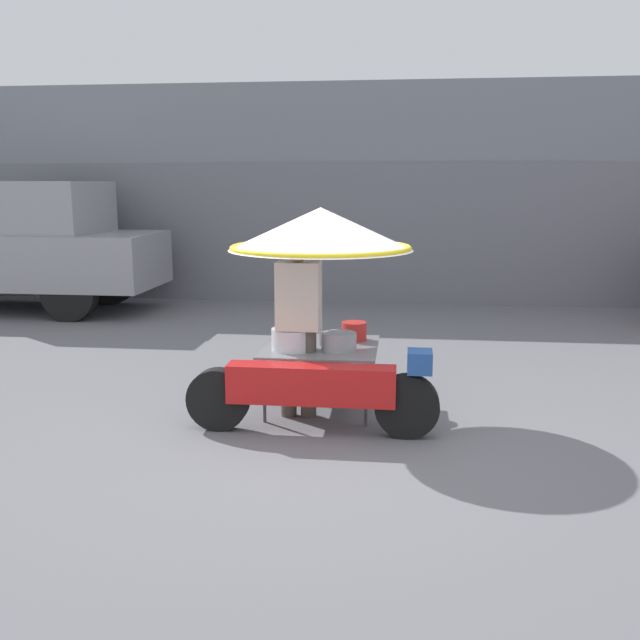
# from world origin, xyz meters

# --- Properties ---
(ground_plane) EXTENTS (36.00, 36.00, 0.00)m
(ground_plane) POSITION_xyz_m (0.00, 0.00, 0.00)
(ground_plane) COLOR slate
(shopfront_building) EXTENTS (28.00, 2.06, 3.73)m
(shopfront_building) POSITION_xyz_m (0.00, 7.78, 1.86)
(shopfront_building) COLOR gray
(shopfront_building) RESTS_ON ground
(vendor_motorcycle_cart) EXTENTS (2.12, 1.65, 1.86)m
(vendor_motorcycle_cart) POSITION_xyz_m (-0.13, 0.70, 1.39)
(vendor_motorcycle_cart) COLOR black
(vendor_motorcycle_cart) RESTS_ON ground
(vendor_person) EXTENTS (0.38, 0.22, 1.61)m
(vendor_person) POSITION_xyz_m (-0.31, 0.55, 0.90)
(vendor_person) COLOR #4C473D
(vendor_person) RESTS_ON ground
(pickup_truck) EXTENTS (5.34, 1.79, 2.09)m
(pickup_truck) POSITION_xyz_m (-5.87, 5.33, 1.01)
(pickup_truck) COLOR black
(pickup_truck) RESTS_ON ground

